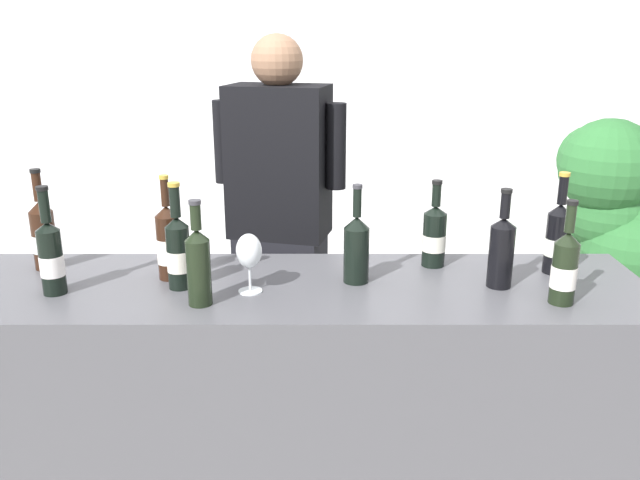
# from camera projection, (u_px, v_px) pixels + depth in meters

# --- Properties ---
(wall_back) EXTENTS (8.00, 0.10, 2.80)m
(wall_back) POSITION_uv_depth(u_px,v_px,m) (311.00, 74.00, 4.42)
(wall_back) COLOR white
(wall_back) RESTS_ON ground_plane
(counter) EXTENTS (2.26, 0.60, 0.90)m
(counter) POSITION_uv_depth(u_px,v_px,m) (300.00, 407.00, 2.24)
(counter) COLOR #4C4C51
(counter) RESTS_ON ground_plane
(wine_bottle_0) EXTENTS (0.08, 0.08, 0.30)m
(wine_bottle_0) POSITION_uv_depth(u_px,v_px,m) (436.00, 235.00, 2.24)
(wine_bottle_0) COLOR black
(wine_bottle_0) RESTS_ON counter
(wine_bottle_1) EXTENTS (0.07, 0.07, 0.34)m
(wine_bottle_1) POSITION_uv_depth(u_px,v_px,m) (53.00, 256.00, 2.00)
(wine_bottle_1) COLOR black
(wine_bottle_1) RESTS_ON counter
(wine_bottle_2) EXTENTS (0.08, 0.08, 0.32)m
(wine_bottle_2) POSITION_uv_depth(u_px,v_px,m) (567.00, 268.00, 1.92)
(wine_bottle_2) COLOR black
(wine_bottle_2) RESTS_ON counter
(wine_bottle_3) EXTENTS (0.08, 0.08, 0.34)m
(wine_bottle_3) POSITION_uv_depth(u_px,v_px,m) (46.00, 234.00, 2.21)
(wine_bottle_3) COLOR black
(wine_bottle_3) RESTS_ON counter
(wine_bottle_4) EXTENTS (0.07, 0.07, 0.34)m
(wine_bottle_4) POSITION_uv_depth(u_px,v_px,m) (180.00, 251.00, 2.04)
(wine_bottle_4) COLOR black
(wine_bottle_4) RESTS_ON counter
(wine_bottle_5) EXTENTS (0.08, 0.08, 0.32)m
(wine_bottle_5) POSITION_uv_depth(u_px,v_px,m) (503.00, 250.00, 2.05)
(wine_bottle_5) COLOR black
(wine_bottle_5) RESTS_ON counter
(wine_bottle_6) EXTENTS (0.08, 0.08, 0.34)m
(wine_bottle_6) POSITION_uv_depth(u_px,v_px,m) (170.00, 243.00, 2.12)
(wine_bottle_6) COLOR black
(wine_bottle_6) RESTS_ON counter
(wine_bottle_7) EXTENTS (0.07, 0.07, 0.32)m
(wine_bottle_7) POSITION_uv_depth(u_px,v_px,m) (200.00, 264.00, 1.91)
(wine_bottle_7) COLOR black
(wine_bottle_7) RESTS_ON counter
(wine_bottle_8) EXTENTS (0.08, 0.08, 0.34)m
(wine_bottle_8) POSITION_uv_depth(u_px,v_px,m) (560.00, 238.00, 2.17)
(wine_bottle_8) COLOR black
(wine_bottle_8) RESTS_ON counter
(wine_bottle_9) EXTENTS (0.08, 0.08, 0.32)m
(wine_bottle_9) POSITION_uv_depth(u_px,v_px,m) (358.00, 247.00, 2.09)
(wine_bottle_9) COLOR black
(wine_bottle_9) RESTS_ON counter
(wine_glass) EXTENTS (0.08, 0.08, 0.19)m
(wine_glass) POSITION_uv_depth(u_px,v_px,m) (251.00, 253.00, 2.00)
(wine_glass) COLOR silver
(wine_glass) RESTS_ON counter
(person_server) EXTENTS (0.54, 0.33, 1.67)m
(person_server) POSITION_uv_depth(u_px,v_px,m) (282.00, 243.00, 2.78)
(person_server) COLOR black
(person_server) RESTS_ON ground_plane
(potted_shrub) EXTENTS (0.60, 0.64, 1.29)m
(potted_shrub) POSITION_uv_depth(u_px,v_px,m) (616.00, 220.00, 3.25)
(potted_shrub) COLOR brown
(potted_shrub) RESTS_ON ground_plane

